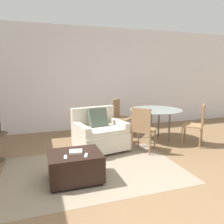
{
  "coord_description": "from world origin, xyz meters",
  "views": [
    {
      "loc": [
        -1.15,
        -2.18,
        1.57
      ],
      "look_at": [
        0.26,
        2.06,
        0.75
      ],
      "focal_mm": 35.0,
      "sensor_mm": 36.0,
      "label": 1
    }
  ],
  "objects_px": {
    "tv_remote_primary": "(86,155)",
    "tv_remote_secondary": "(65,157)",
    "dining_table": "(156,112)",
    "dining_chair_far_left": "(120,115)",
    "dining_chair_near_right": "(197,122)",
    "armchair": "(99,134)",
    "ottoman": "(75,166)",
    "book_stack": "(76,152)",
    "dining_chair_near_left": "(143,127)"
  },
  "relations": [
    {
      "from": "dining_chair_far_left",
      "to": "tv_remote_secondary",
      "type": "bearing_deg",
      "value": -126.33
    },
    {
      "from": "tv_remote_primary",
      "to": "dining_chair_near_right",
      "type": "relative_size",
      "value": 0.18
    },
    {
      "from": "tv_remote_secondary",
      "to": "dining_table",
      "type": "distance_m",
      "value": 2.71
    },
    {
      "from": "tv_remote_primary",
      "to": "tv_remote_secondary",
      "type": "distance_m",
      "value": 0.28
    },
    {
      "from": "ottoman",
      "to": "dining_chair_near_left",
      "type": "bearing_deg",
      "value": 27.18
    },
    {
      "from": "tv_remote_primary",
      "to": "dining_chair_near_right",
      "type": "distance_m",
      "value": 2.75
    },
    {
      "from": "armchair",
      "to": "ottoman",
      "type": "height_order",
      "value": "armchair"
    },
    {
      "from": "tv_remote_secondary",
      "to": "dining_chair_near_left",
      "type": "xyz_separation_m",
      "value": [
        1.59,
        0.87,
        0.09
      ]
    },
    {
      "from": "dining_chair_near_right",
      "to": "dining_chair_far_left",
      "type": "relative_size",
      "value": 1.0
    },
    {
      "from": "dining_chair_near_left",
      "to": "dining_table",
      "type": "bearing_deg",
      "value": 45.0
    },
    {
      "from": "tv_remote_secondary",
      "to": "book_stack",
      "type": "bearing_deg",
      "value": 36.96
    },
    {
      "from": "tv_remote_primary",
      "to": "dining_chair_far_left",
      "type": "distance_m",
      "value": 2.55
    },
    {
      "from": "ottoman",
      "to": "dining_chair_far_left",
      "type": "height_order",
      "value": "dining_chair_far_left"
    },
    {
      "from": "dining_chair_near_left",
      "to": "dining_chair_far_left",
      "type": "relative_size",
      "value": 1.0
    },
    {
      "from": "ottoman",
      "to": "dining_table",
      "type": "xyz_separation_m",
      "value": [
        2.09,
        1.39,
        0.42
      ]
    },
    {
      "from": "dining_chair_near_right",
      "to": "book_stack",
      "type": "bearing_deg",
      "value": -164.72
    },
    {
      "from": "dining_table",
      "to": "dining_chair_far_left",
      "type": "xyz_separation_m",
      "value": [
        -0.65,
        0.65,
        -0.14
      ]
    },
    {
      "from": "dining_table",
      "to": "tv_remote_secondary",
      "type": "bearing_deg",
      "value": -145.92
    },
    {
      "from": "armchair",
      "to": "book_stack",
      "type": "relative_size",
      "value": 5.27
    },
    {
      "from": "tv_remote_primary",
      "to": "dining_chair_far_left",
      "type": "relative_size",
      "value": 0.18
    },
    {
      "from": "tv_remote_secondary",
      "to": "dining_chair_near_left",
      "type": "bearing_deg",
      "value": 28.58
    },
    {
      "from": "dining_table",
      "to": "dining_chair_near_left",
      "type": "height_order",
      "value": "dining_chair_near_left"
    },
    {
      "from": "ottoman",
      "to": "dining_chair_near_right",
      "type": "distance_m",
      "value": 2.85
    },
    {
      "from": "armchair",
      "to": "dining_chair_near_left",
      "type": "bearing_deg",
      "value": -27.93
    },
    {
      "from": "dining_chair_near_right",
      "to": "dining_chair_far_left",
      "type": "xyz_separation_m",
      "value": [
        -1.3,
        1.3,
        0.0
      ]
    },
    {
      "from": "ottoman",
      "to": "tv_remote_secondary",
      "type": "distance_m",
      "value": 0.28
    },
    {
      "from": "armchair",
      "to": "ottoman",
      "type": "distance_m",
      "value": 1.34
    },
    {
      "from": "armchair",
      "to": "dining_chair_near_left",
      "type": "height_order",
      "value": "dining_chair_near_left"
    },
    {
      "from": "book_stack",
      "to": "dining_chair_near_left",
      "type": "distance_m",
      "value": 1.61
    },
    {
      "from": "book_stack",
      "to": "dining_table",
      "type": "relative_size",
      "value": 0.17
    },
    {
      "from": "ottoman",
      "to": "dining_chair_near_right",
      "type": "height_order",
      "value": "dining_chair_near_right"
    },
    {
      "from": "tv_remote_primary",
      "to": "tv_remote_secondary",
      "type": "xyz_separation_m",
      "value": [
        -0.28,
        0.03,
        0.0
      ]
    },
    {
      "from": "dining_chair_near_left",
      "to": "dining_chair_near_right",
      "type": "xyz_separation_m",
      "value": [
        1.3,
        0.0,
        0.0
      ]
    },
    {
      "from": "book_stack",
      "to": "tv_remote_primary",
      "type": "relative_size",
      "value": 1.26
    },
    {
      "from": "dining_chair_near_right",
      "to": "tv_remote_secondary",
      "type": "bearing_deg",
      "value": -163.3
    },
    {
      "from": "armchair",
      "to": "dining_chair_near_left",
      "type": "distance_m",
      "value": 0.88
    },
    {
      "from": "dining_chair_near_right",
      "to": "dining_chair_near_left",
      "type": "bearing_deg",
      "value": 180.0
    },
    {
      "from": "dining_chair_near_left",
      "to": "book_stack",
      "type": "bearing_deg",
      "value": -152.48
    },
    {
      "from": "ottoman",
      "to": "dining_chair_near_left",
      "type": "height_order",
      "value": "dining_chair_near_left"
    },
    {
      "from": "dining_chair_near_left",
      "to": "dining_chair_near_right",
      "type": "bearing_deg",
      "value": 0.0
    },
    {
      "from": "book_stack",
      "to": "dining_chair_far_left",
      "type": "distance_m",
      "value": 2.49
    },
    {
      "from": "ottoman",
      "to": "dining_chair_near_right",
      "type": "bearing_deg",
      "value": 15.13
    },
    {
      "from": "armchair",
      "to": "dining_chair_near_left",
      "type": "relative_size",
      "value": 1.2
    },
    {
      "from": "tv_remote_primary",
      "to": "dining_chair_far_left",
      "type": "xyz_separation_m",
      "value": [
        1.31,
        2.19,
        0.09
      ]
    },
    {
      "from": "armchair",
      "to": "dining_chair_near_right",
      "type": "bearing_deg",
      "value": -11.14
    },
    {
      "from": "tv_remote_primary",
      "to": "dining_table",
      "type": "bearing_deg",
      "value": 38.17
    },
    {
      "from": "book_stack",
      "to": "tv_remote_primary",
      "type": "bearing_deg",
      "value": -51.62
    },
    {
      "from": "ottoman",
      "to": "tv_remote_primary",
      "type": "xyz_separation_m",
      "value": [
        0.13,
        -0.15,
        0.2
      ]
    },
    {
      "from": "armchair",
      "to": "tv_remote_primary",
      "type": "xyz_separation_m",
      "value": [
        -0.54,
        -1.3,
        0.09
      ]
    },
    {
      "from": "armchair",
      "to": "tv_remote_secondary",
      "type": "xyz_separation_m",
      "value": [
        -0.82,
        -1.27,
        0.09
      ]
    }
  ]
}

